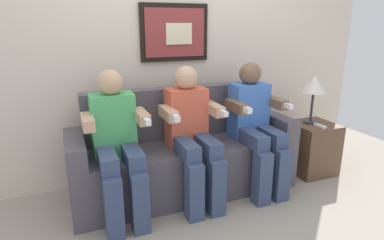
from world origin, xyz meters
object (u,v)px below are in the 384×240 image
Objects in this scene: couch at (184,157)px; table_lamp at (314,86)px; side_table_right at (312,148)px; person_in_middle at (192,131)px; person_on_left at (117,141)px; spare_remote_on_table at (320,126)px; person_on_right at (255,123)px.

table_lamp reaches higher than couch.
table_lamp reaches higher than side_table_right.
table_lamp is (1.29, 0.10, 0.25)m from person_in_middle.
couch reaches higher than side_table_right.
person_on_left is 1.93m from side_table_right.
person_on_left is 1.87m from spare_remote_on_table.
couch is at bearing 164.20° from person_on_right.
person_on_left is 1.18m from person_on_right.
person_on_right reaches higher than couch.
table_lamp is 0.38m from spare_remote_on_table.
couch is 1.72× the size of person_on_right.
person_in_middle is 0.59m from person_on_right.
table_lamp is at bearing 3.10° from person_on_left.
spare_remote_on_table is (-0.01, -0.14, -0.35)m from table_lamp.
person_on_left is 1.00× the size of person_on_right.
side_table_right is at bearing 1.85° from person_on_left.
table_lamp is (-0.01, 0.04, 0.61)m from side_table_right.
side_table_right is at bearing -71.77° from table_lamp.
spare_remote_on_table is (-0.02, -0.10, 0.26)m from side_table_right.
couch is 4.14× the size of table_lamp.
side_table_right is 0.28m from spare_remote_on_table.
person_on_left is 2.41× the size of table_lamp.
table_lamp is at bearing 8.36° from person_on_right.
side_table_right is at bearing -4.65° from couch.
couch is 1.31m from side_table_right.
person_in_middle is 1.28m from spare_remote_on_table.
person_on_left is at bearing 179.95° from person_in_middle.
person_on_right reaches higher than table_lamp.
couch is 0.68m from person_on_left.
person_on_left and person_in_middle have the same top height.
side_table_right is (1.30, 0.06, -0.36)m from person_in_middle.
person_in_middle is 8.54× the size of spare_remote_on_table.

